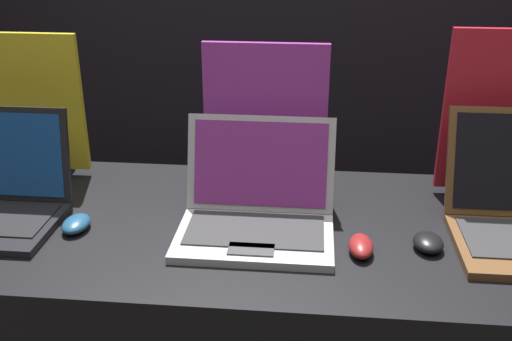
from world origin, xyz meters
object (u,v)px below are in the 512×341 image
mouse_back (428,242)px  promo_stand_back (512,120)px  mouse_middle (361,246)px  promo_stand_middle (265,123)px  mouse_front (76,224)px  promo_stand_front (37,110)px  laptop_middle (256,208)px

mouse_back → promo_stand_back: 0.46m
mouse_middle → promo_stand_middle: size_ratio=0.25×
mouse_front → mouse_back: mouse_back is taller
mouse_front → promo_stand_front: (-0.22, 0.33, 0.19)m
promo_stand_middle → mouse_back: size_ratio=4.53×
mouse_back → promo_stand_back: promo_stand_back is taller
promo_stand_back → mouse_middle: bearing=-139.1°
mouse_middle → promo_stand_middle: (-0.26, 0.33, 0.18)m
promo_stand_front → mouse_back: promo_stand_front is taller
mouse_front → laptop_middle: laptop_middle is taller
mouse_front → promo_stand_back: (1.12, 0.31, 0.21)m
mouse_back → promo_stand_back: size_ratio=0.20×
mouse_middle → promo_stand_middle: promo_stand_middle is taller
promo_stand_front → mouse_middle: size_ratio=4.09×
laptop_middle → promo_stand_middle: (-0.00, 0.24, 0.14)m
promo_stand_front → mouse_middle: (0.93, -0.38, -0.19)m
mouse_back → mouse_middle: bearing=-167.7°
laptop_middle → mouse_middle: 0.28m
laptop_middle → promo_stand_middle: size_ratio=0.90×
promo_stand_front → mouse_front: bearing=-56.1°
promo_stand_middle → mouse_back: (0.42, -0.30, -0.19)m
mouse_front → mouse_middle: (0.71, -0.04, 0.00)m
promo_stand_front → laptop_middle: promo_stand_front is taller
promo_stand_back → mouse_back: bearing=-127.9°
laptop_middle → promo_stand_back: size_ratio=0.82×
laptop_middle → mouse_middle: (0.26, -0.09, -0.04)m
laptop_middle → mouse_back: size_ratio=4.09×
laptop_middle → promo_stand_back: (0.67, 0.26, 0.16)m
mouse_front → laptop_middle: 0.46m
promo_stand_middle → laptop_middle: bearing=-90.0°
mouse_front → mouse_middle: size_ratio=0.95×
mouse_front → mouse_back: size_ratio=1.07×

